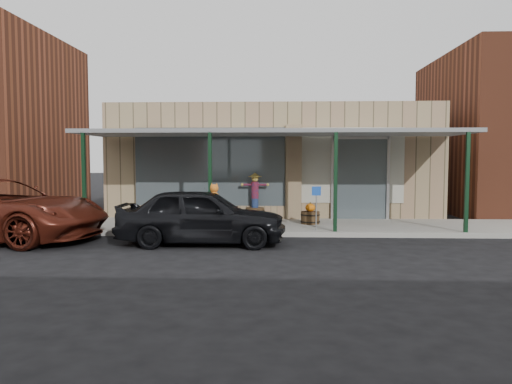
{
  "coord_description": "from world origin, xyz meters",
  "views": [
    {
      "loc": [
        0.12,
        -12.15,
        2.28
      ],
      "look_at": [
        -0.49,
        2.6,
        1.25
      ],
      "focal_mm": 35.0,
      "sensor_mm": 36.0,
      "label": 1
    }
  ],
  "objects_px": {
    "handicap_sign": "(316,202)",
    "barrel_scarecrow": "(255,204)",
    "parked_sedan": "(202,216)",
    "barrel_pumpkin": "(310,216)"
  },
  "relations": [
    {
      "from": "barrel_scarecrow",
      "to": "parked_sedan",
      "type": "xyz_separation_m",
      "value": [
        -1.22,
        -4.06,
        0.05
      ]
    },
    {
      "from": "parked_sedan",
      "to": "barrel_pumpkin",
      "type": "bearing_deg",
      "value": -45.43
    },
    {
      "from": "barrel_pumpkin",
      "to": "parked_sedan",
      "type": "height_order",
      "value": "parked_sedan"
    },
    {
      "from": "barrel_pumpkin",
      "to": "handicap_sign",
      "type": "relative_size",
      "value": 0.57
    },
    {
      "from": "handicap_sign",
      "to": "barrel_pumpkin",
      "type": "bearing_deg",
      "value": 88.99
    },
    {
      "from": "barrel_scarecrow",
      "to": "handicap_sign",
      "type": "bearing_deg",
      "value": -31.6
    },
    {
      "from": "handicap_sign",
      "to": "barrel_scarecrow",
      "type": "bearing_deg",
      "value": 123.98
    },
    {
      "from": "barrel_pumpkin",
      "to": "parked_sedan",
      "type": "distance_m",
      "value": 4.31
    },
    {
      "from": "barrel_scarecrow",
      "to": "parked_sedan",
      "type": "distance_m",
      "value": 4.24
    },
    {
      "from": "handicap_sign",
      "to": "parked_sedan",
      "type": "relative_size",
      "value": 0.29
    }
  ]
}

